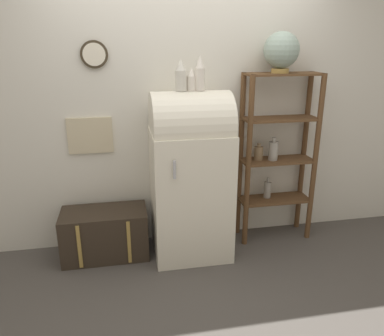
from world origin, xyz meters
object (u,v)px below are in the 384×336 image
suitcase_trunk (105,233)px  vase_center (191,80)px  vase_right (200,74)px  globe (281,51)px  vase_left (181,76)px  refrigerator (190,173)px

suitcase_trunk → vase_center: size_ratio=4.16×
suitcase_trunk → vase_right: 1.64m
globe → vase_right: bearing=-171.4°
vase_right → globe: bearing=8.6°
suitcase_trunk → globe: size_ratio=2.17×
globe → vase_center: 0.85m
vase_center → vase_right: vase_right is taller
suitcase_trunk → globe: globe is taller
vase_right → vase_center: bearing=173.0°
globe → vase_right: 0.77m
vase_center → vase_right: size_ratio=0.65×
vase_left → vase_center: (0.09, 0.01, -0.03)m
refrigerator → vase_center: (0.01, 0.01, 0.80)m
refrigerator → globe: (0.82, 0.12, 1.02)m
refrigerator → vase_right: (0.08, 0.00, 0.84)m
suitcase_trunk → vase_center: vase_center is taller
refrigerator → vase_left: vase_left is taller
vase_left → refrigerator: bearing=-5.3°
suitcase_trunk → vase_center: 1.56m
vase_left → vase_center: size_ratio=1.39×
globe → vase_right: globe is taller
vase_center → refrigerator: bearing=-129.4°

